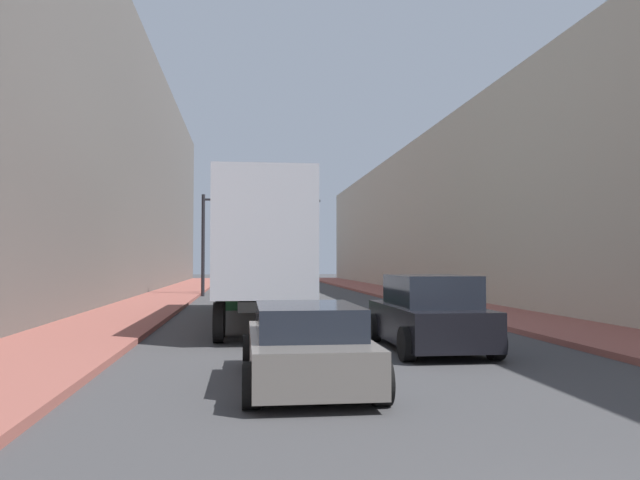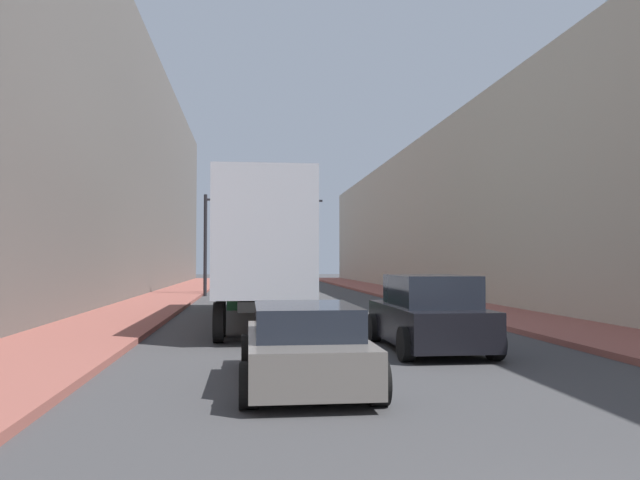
{
  "view_description": "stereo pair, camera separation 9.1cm",
  "coord_description": "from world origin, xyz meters",
  "px_view_note": "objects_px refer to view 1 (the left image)",
  "views": [
    {
      "loc": [
        -2.46,
        -2.58,
        1.99
      ],
      "look_at": [
        -0.6,
        12.8,
        2.54
      ],
      "focal_mm": 35.0,
      "sensor_mm": 36.0,
      "label": 1
    },
    {
      "loc": [
        -2.37,
        -2.59,
        1.99
      ],
      "look_at": [
        -0.6,
        12.8,
        2.54
      ],
      "focal_mm": 35.0,
      "sensor_mm": 36.0,
      "label": 2
    }
  ],
  "objects_px": {
    "sedan_car": "(306,345)",
    "suv_car": "(429,315)",
    "traffic_signal_gantry": "(233,225)",
    "semi_truck": "(259,249)"
  },
  "relations": [
    {
      "from": "semi_truck",
      "to": "suv_car",
      "type": "distance_m",
      "value": 8.42
    },
    {
      "from": "sedan_car",
      "to": "semi_truck",
      "type": "bearing_deg",
      "value": 92.71
    },
    {
      "from": "sedan_car",
      "to": "traffic_signal_gantry",
      "type": "distance_m",
      "value": 27.06
    },
    {
      "from": "semi_truck",
      "to": "sedan_car",
      "type": "bearing_deg",
      "value": -87.29
    },
    {
      "from": "suv_car",
      "to": "traffic_signal_gantry",
      "type": "xyz_separation_m",
      "value": [
        -4.83,
        23.14,
        3.38
      ]
    },
    {
      "from": "sedan_car",
      "to": "traffic_signal_gantry",
      "type": "height_order",
      "value": "traffic_signal_gantry"
    },
    {
      "from": "sedan_car",
      "to": "suv_car",
      "type": "relative_size",
      "value": 1.01
    },
    {
      "from": "semi_truck",
      "to": "sedan_car",
      "type": "relative_size",
      "value": 3.05
    },
    {
      "from": "suv_car",
      "to": "traffic_signal_gantry",
      "type": "height_order",
      "value": "traffic_signal_gantry"
    },
    {
      "from": "sedan_car",
      "to": "suv_car",
      "type": "bearing_deg",
      "value": 48.98
    }
  ]
}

